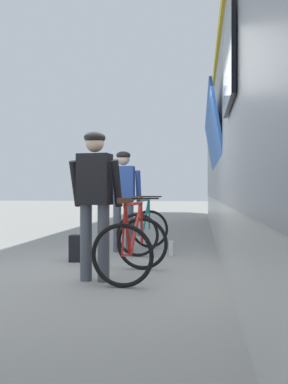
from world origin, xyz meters
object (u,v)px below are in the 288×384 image
at_px(bicycle_far_teal, 144,229).
at_px(bicycle_near_red, 133,245).
at_px(water_bottle_near_the_bikes, 171,248).
at_px(cyclist_far_in_blue, 123,192).
at_px(backpack_on_platform, 79,248).
at_px(cyclist_near_in_dark, 95,192).

bearing_deg(bicycle_far_teal, bicycle_near_red, -85.48).
bearing_deg(bicycle_near_red, water_bottle_near_the_bikes, 78.99).
relative_size(cyclist_far_in_blue, bicycle_near_red, 1.58).
relative_size(bicycle_near_red, water_bottle_near_the_bikes, 4.67).
bearing_deg(backpack_on_platform, cyclist_near_in_dark, -70.28).
xyz_separation_m(cyclist_near_in_dark, bicycle_near_red, (0.42, 0.22, -0.65)).
relative_size(cyclist_far_in_blue, water_bottle_near_the_bikes, 7.38).
distance_m(bicycle_near_red, water_bottle_near_the_bikes, 1.80).
bearing_deg(bicycle_far_teal, backpack_on_platform, -127.82).
bearing_deg(backpack_on_platform, water_bottle_near_the_bikes, 24.02).
bearing_deg(water_bottle_near_the_bikes, bicycle_far_teal, 148.51).
height_order(cyclist_near_in_dark, cyclist_far_in_blue, same).
bearing_deg(bicycle_far_teal, cyclist_near_in_dark, -96.40).
height_order(bicycle_far_teal, backpack_on_platform, bicycle_far_teal).
bearing_deg(water_bottle_near_the_bikes, backpack_on_platform, -150.22).
bearing_deg(bicycle_far_teal, cyclist_far_in_blue, -173.90).
distance_m(bicycle_near_red, backpack_on_platform, 1.42).
bearing_deg(backpack_on_platform, bicycle_far_teal, 46.42).
relative_size(cyclist_near_in_dark, bicycle_near_red, 1.58).
height_order(cyclist_near_in_dark, bicycle_far_teal, cyclist_near_in_dark).
distance_m(bicycle_near_red, bicycle_far_teal, 2.06).
bearing_deg(bicycle_near_red, backpack_on_platform, 135.29).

